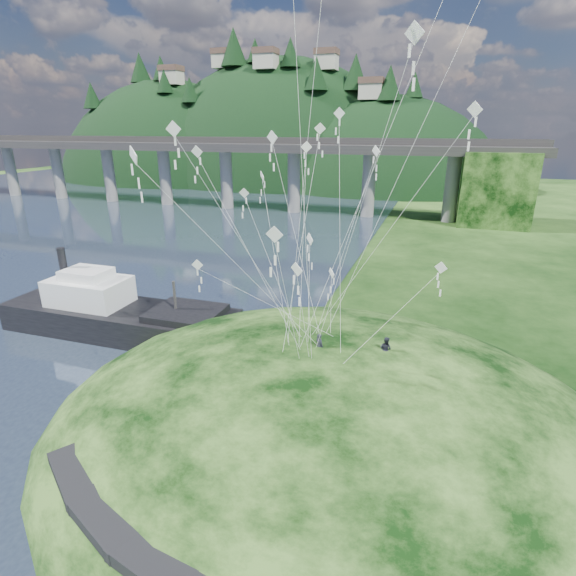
% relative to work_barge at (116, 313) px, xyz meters
% --- Properties ---
extents(ground, '(320.00, 320.00, 0.00)m').
position_rel_work_barge_xyz_m(ground, '(12.71, -8.69, -1.82)').
color(ground, black).
rests_on(ground, ground).
extents(grass_hill, '(36.00, 32.00, 13.00)m').
position_rel_work_barge_xyz_m(grass_hill, '(20.71, -6.69, -3.32)').
color(grass_hill, black).
rests_on(grass_hill, ground).
extents(footpath, '(22.29, 5.84, 0.83)m').
position_rel_work_barge_xyz_m(footpath, '(20.17, -18.44, 0.26)').
color(footpath, black).
rests_on(footpath, ground).
extents(bridge, '(160.00, 11.00, 15.00)m').
position_rel_work_barge_xyz_m(bridge, '(-13.75, 61.37, 7.88)').
color(bridge, '#2D2B2B').
rests_on(bridge, ground).
extents(far_ridge, '(153.00, 70.00, 94.50)m').
position_rel_work_barge_xyz_m(far_ridge, '(-30.87, 113.48, -9.26)').
color(far_ridge, black).
rests_on(far_ridge, ground).
extents(work_barge, '(20.88, 6.01, 7.28)m').
position_rel_work_barge_xyz_m(work_barge, '(0.00, 0.00, 0.00)').
color(work_barge, black).
rests_on(work_barge, ground).
extents(wooden_dock, '(12.46, 5.76, 0.89)m').
position_rel_work_barge_xyz_m(wooden_dock, '(6.83, -1.19, -1.43)').
color(wooden_dock, '#372816').
rests_on(wooden_dock, ground).
extents(kite_flyers, '(4.50, 1.78, 1.66)m').
position_rel_work_barge_xyz_m(kite_flyers, '(22.32, -5.59, 3.87)').
color(kite_flyers, '#252531').
rests_on(kite_flyers, ground).
extents(kite_swarm, '(15.70, 15.36, 20.48)m').
position_rel_work_barge_xyz_m(kite_swarm, '(19.01, -4.06, 14.02)').
color(kite_swarm, silver).
rests_on(kite_swarm, ground).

